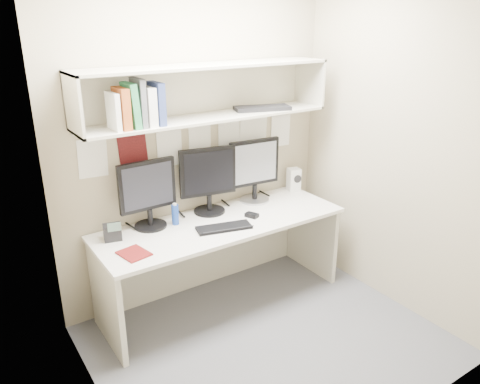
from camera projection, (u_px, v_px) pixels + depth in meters
floor at (269, 341)px, 3.44m from camera, size 2.40×2.00×0.01m
wall_back at (197, 142)px, 3.76m from camera, size 2.40×0.02×2.60m
wall_front at (403, 229)px, 2.21m from camera, size 2.40×0.02×2.60m
wall_left at (85, 215)px, 2.36m from camera, size 0.02×2.00×2.60m
wall_right at (396, 147)px, 3.61m from camera, size 0.02×2.00×2.60m
desk at (222, 262)px, 3.82m from camera, size 2.00×0.70×0.73m
overhead_hutch at (205, 91)px, 3.51m from camera, size 2.00×0.38×0.40m
pinned_papers at (198, 148)px, 3.78m from camera, size 1.92×0.01×0.48m
monitor_left at (148, 192)px, 3.50m from camera, size 0.45×0.25×0.52m
monitor_center at (208, 178)px, 3.77m from camera, size 0.47×0.26×0.54m
monitor_right at (254, 169)px, 4.01m from camera, size 0.47×0.26×0.55m
keyboard at (224, 228)px, 3.55m from camera, size 0.44×0.25×0.02m
mouse at (252, 215)px, 3.76m from camera, size 0.10×0.12×0.03m
speaker at (294, 179)px, 4.31m from camera, size 0.13×0.13×0.21m
blue_bottle at (175, 214)px, 3.61m from camera, size 0.06×0.06×0.17m
maroon_notebook at (134, 254)px, 3.17m from camera, size 0.21×0.24×0.01m
desk_phone at (112, 232)px, 3.36m from camera, size 0.15×0.14×0.15m
book_stack at (137, 106)px, 3.13m from camera, size 0.35×0.20×0.32m
hutch_tray at (262, 108)px, 3.75m from camera, size 0.48×0.30×0.03m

